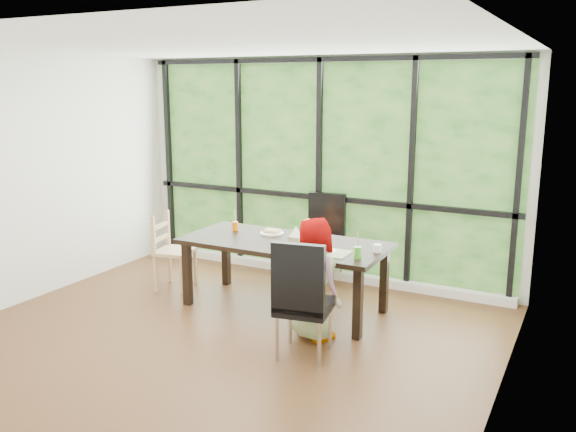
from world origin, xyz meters
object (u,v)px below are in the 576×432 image
object	(u,v)px
chair_window_leather	(322,240)
child_older	(318,279)
child_toddler	(308,256)
white_mug	(377,248)
plate_far	(272,233)
tissue_box	(296,241)
chair_interior_leather	(304,298)
orange_cup	(235,226)
chair_end_beech	(175,251)
plate_near	(325,251)
green_cup	(358,253)
dining_table	(284,275)

from	to	relation	value
chair_window_leather	child_older	distance (m)	1.62
child_toddler	white_mug	bearing A→B (deg)	-31.00
white_mug	chair_window_leather	bearing A→B (deg)	137.78
chair_window_leather	plate_far	distance (m)	0.82
chair_window_leather	tissue_box	size ratio (longest dim) A/B	8.73
chair_interior_leather	tissue_box	size ratio (longest dim) A/B	8.73
chair_interior_leather	child_toddler	xyz separation A→B (m)	(-0.69, 1.51, -0.11)
child_older	orange_cup	distance (m)	1.53
chair_end_beech	plate_near	world-z (taller)	chair_end_beech
tissue_box	child_older	bearing A→B (deg)	-43.32
tissue_box	chair_end_beech	bearing A→B (deg)	175.79
chair_window_leather	white_mug	xyz separation A→B (m)	(1.00, -0.91, 0.25)
orange_cup	green_cup	xyz separation A→B (m)	(1.63, -0.40, 0.01)
plate_near	orange_cup	distance (m)	1.31
tissue_box	green_cup	bearing A→B (deg)	-9.63
plate_near	child_toddler	bearing A→B (deg)	126.00
chair_end_beech	orange_cup	xyz separation A→B (m)	(0.74, 0.16, 0.35)
chair_window_leather	chair_interior_leather	distance (m)	2.00
orange_cup	plate_far	bearing A→B (deg)	8.06
plate_near	green_cup	xyz separation A→B (m)	(0.37, -0.06, 0.05)
white_mug	child_toddler	bearing A→B (deg)	152.17
chair_window_leather	chair_end_beech	size ratio (longest dim) A/B	1.20
orange_cup	chair_end_beech	bearing A→B (deg)	-167.68
child_older	plate_far	distance (m)	1.19
plate_near	orange_cup	bearing A→B (deg)	164.91
chair_window_leather	plate_far	bearing A→B (deg)	-118.21
white_mug	green_cup	bearing A→B (deg)	-107.50
orange_cup	white_mug	bearing A→B (deg)	-3.65
chair_window_leather	plate_near	distance (m)	1.28
chair_end_beech	tissue_box	distance (m)	1.69
child_older	plate_near	bearing A→B (deg)	-51.98
plate_near	dining_table	bearing A→B (deg)	161.46
child_older	dining_table	bearing A→B (deg)	-15.69
white_mug	tissue_box	bearing A→B (deg)	-167.90
plate_far	child_toddler	bearing A→B (deg)	53.95
dining_table	white_mug	world-z (taller)	white_mug
green_cup	white_mug	size ratio (longest dim) A/B	1.45
chair_interior_leather	tissue_box	bearing A→B (deg)	-68.46
orange_cup	white_mug	distance (m)	1.72
orange_cup	chair_interior_leather	bearing A→B (deg)	-37.82
plate_far	plate_near	world-z (taller)	plate_far
white_mug	orange_cup	bearing A→B (deg)	176.35
dining_table	chair_window_leather	xyz separation A→B (m)	(0.01, 0.95, 0.17)
chair_end_beech	child_toddler	bearing A→B (deg)	-79.27
chair_interior_leather	plate_near	size ratio (longest dim) A/B	4.96
child_toddler	chair_end_beech	bearing A→B (deg)	-161.00
child_toddler	child_older	size ratio (longest dim) A/B	0.74
child_older	orange_cup	world-z (taller)	child_older
white_mug	tissue_box	xyz separation A→B (m)	(-0.81, -0.17, 0.01)
chair_window_leather	child_toddler	world-z (taller)	chair_window_leather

